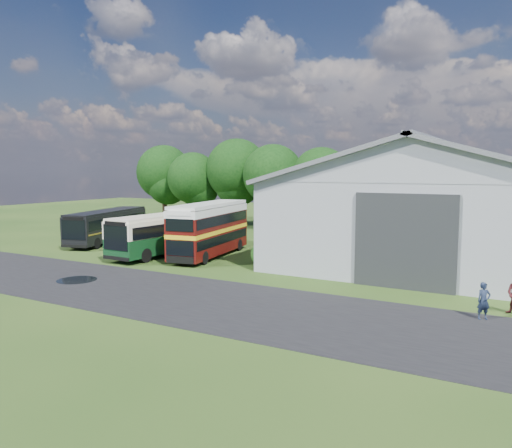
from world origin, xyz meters
The scene contains 16 objects.
ground centered at (0.00, 0.00, 0.00)m, with size 120.00×120.00×0.00m, color #203D13.
asphalt_road centered at (3.00, -3.00, 0.00)m, with size 60.00×8.00×0.02m, color black.
puddle centered at (-1.50, -3.00, 0.00)m, with size 2.20×2.20×0.01m, color black.
storage_shed centered at (15.00, 15.98, 4.17)m, with size 18.80×24.80×8.15m.
tree_left_a centered at (-18.00, 24.50, 5.87)m, with size 6.46×6.46×9.12m.
tree_left_b centered at (-13.00, 23.50, 5.25)m, with size 5.78×5.78×8.16m.
tree_mid centered at (-8.00, 24.80, 6.18)m, with size 6.80×6.80×9.60m.
tree_right_a centered at (-3.00, 23.80, 5.69)m, with size 6.26×6.26×8.83m.
tree_right_b centered at (2.00, 24.60, 5.44)m, with size 5.98×5.98×8.45m.
shrub_front centered at (5.60, 6.00, 0.00)m, with size 1.70×1.70×1.70m, color #194714.
shrub_mid centered at (5.60, 8.00, 0.00)m, with size 1.60×1.60×1.60m, color #194714.
shrub_back centered at (5.60, 10.00, 0.00)m, with size 1.80×1.80×1.80m, color #194714.
bus_green_single centered at (-2.78, 6.83, 1.58)m, with size 2.82×10.86×2.98m.
bus_maroon_double centered at (0.53, 7.22, 1.92)m, with size 3.69×9.20×3.85m.
bus_dark_single centered at (-11.08, 8.62, 1.47)m, with size 4.99×10.25×2.76m.
visitor_a centered at (19.16, 0.17, 0.78)m, with size 0.57×0.37×1.56m, color #1A2439.
Camera 1 is at (20.86, -22.04, 6.21)m, focal length 35.00 mm.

